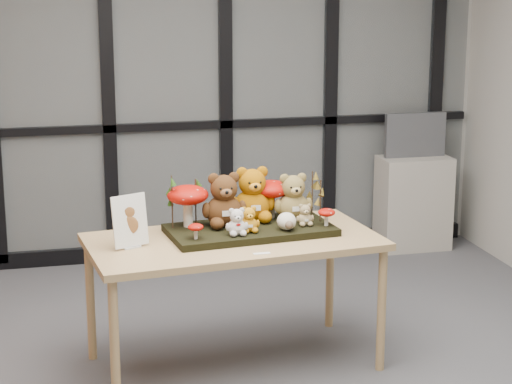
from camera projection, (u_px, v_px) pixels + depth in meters
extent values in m
plane|color=#AAA8A1|center=(167.00, 80.00, 7.05)|extent=(5.00, 0.00, 5.00)
plane|color=#AAA8A1|center=(446.00, 308.00, 2.32)|extent=(5.00, 0.00, 5.00)
cube|color=#2D383F|center=(167.00, 81.00, 7.02)|extent=(4.90, 0.02, 2.70)
cube|color=black|center=(171.00, 249.00, 7.34)|extent=(4.90, 0.06, 0.12)
cube|color=black|center=(168.00, 126.00, 7.11)|extent=(4.90, 0.06, 0.06)
cube|color=black|center=(108.00, 82.00, 6.92)|extent=(0.10, 0.06, 2.70)
cube|color=black|center=(225.00, 79.00, 7.13)|extent=(0.10, 0.06, 2.70)
cube|color=black|center=(331.00, 76.00, 7.32)|extent=(0.10, 0.06, 2.70)
cube|color=black|center=(436.00, 73.00, 7.52)|extent=(0.10, 0.06, 2.70)
cube|color=tan|center=(234.00, 242.00, 5.19)|extent=(1.69, 0.98, 0.04)
cylinder|color=tan|center=(115.00, 346.00, 4.71)|extent=(0.05, 0.05, 0.72)
cylinder|color=tan|center=(90.00, 301.00, 5.35)|extent=(0.05, 0.05, 0.72)
cylinder|color=tan|center=(382.00, 310.00, 5.20)|extent=(0.05, 0.05, 0.72)
cylinder|color=tan|center=(330.00, 272.00, 5.85)|extent=(0.05, 0.05, 0.72)
cube|color=black|center=(250.00, 230.00, 5.28)|extent=(0.97, 0.56, 0.04)
cube|color=silver|center=(131.00, 247.00, 5.01)|extent=(0.12, 0.09, 0.01)
cube|color=white|center=(130.00, 221.00, 4.98)|extent=(0.21, 0.12, 0.28)
ellipsoid|color=brown|center=(130.00, 225.00, 4.98)|extent=(0.09, 0.01, 0.10)
ellipsoid|color=brown|center=(130.00, 212.00, 4.96)|extent=(0.06, 0.01, 0.06)
cube|color=white|center=(262.00, 253.00, 4.91)|extent=(0.09, 0.03, 0.00)
cube|color=#ACA69A|center=(413.00, 203.00, 7.51)|extent=(0.57, 0.33, 0.76)
cube|color=#4B4E53|center=(415.00, 135.00, 7.40)|extent=(0.50, 0.05, 0.36)
cube|color=black|center=(416.00, 135.00, 7.38)|extent=(0.44, 0.00, 0.29)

